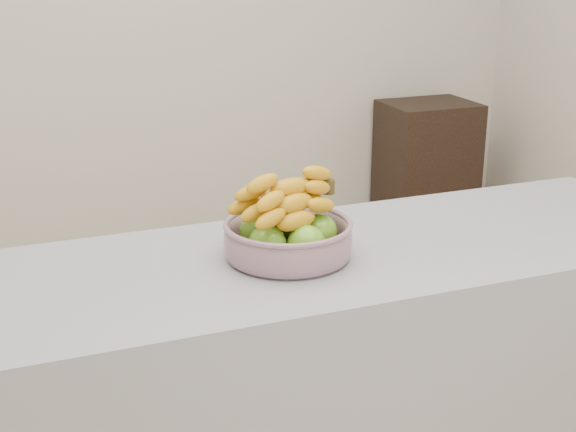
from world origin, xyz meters
The scene contains 3 objects.
counter centered at (0.00, -0.11, 0.45)m, with size 2.00×0.60×0.90m, color gray.
cabinet centered at (1.46, 1.78, 0.41)m, with size 0.45×0.36×0.82m, color black.
fruit_bowl centered at (-0.06, -0.11, 0.96)m, with size 0.29×0.29×0.19m.
Camera 1 is at (-0.68, -1.69, 1.58)m, focal length 50.00 mm.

